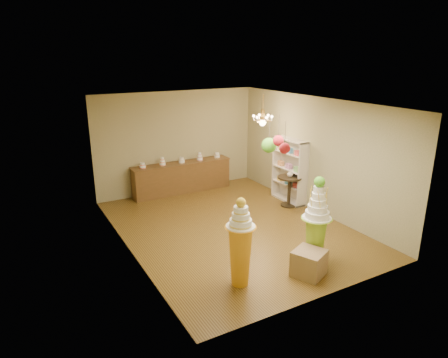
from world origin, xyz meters
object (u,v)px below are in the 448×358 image
round_table (289,187)px  sideboard (182,177)px  pedestal_orange (240,249)px  pedestal_green (316,229)px

round_table → sideboard: bearing=130.1°
pedestal_orange → round_table: size_ratio=2.00×
pedestal_green → round_table: size_ratio=2.16×
pedestal_orange → sideboard: 5.29m
pedestal_green → pedestal_orange: 1.71m
sideboard → round_table: size_ratio=3.61×
pedestal_green → round_table: 3.13m
sideboard → round_table: (2.10, -2.49, 0.07)m
pedestal_green → pedestal_orange: size_ratio=1.08×
pedestal_green → round_table: bearing=61.2°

